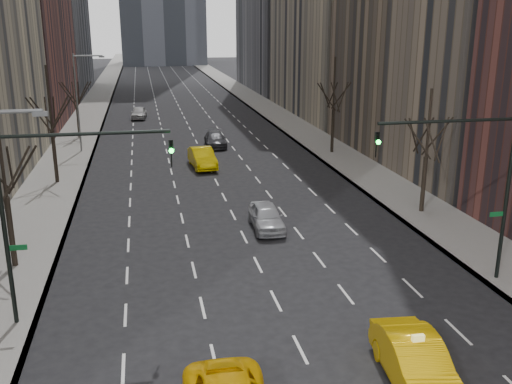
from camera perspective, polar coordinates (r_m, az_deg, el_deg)
sidewalk_left at (r=81.30m, az=-16.22°, el=7.59°), size 4.50×320.00×0.15m
sidewalk_right at (r=82.89m, az=1.06°, el=8.39°), size 4.50×320.00×0.15m
tree_lw_b at (r=30.04m, az=-23.69°, el=-0.46°), size 3.36×3.50×7.82m
tree_lw_c at (r=45.32m, az=-19.70°, el=5.72°), size 3.36×3.50×8.74m
tree_lw_d at (r=63.05m, az=-17.47°, el=8.28°), size 3.36×3.50×7.36m
tree_rw_b at (r=37.40m, az=16.62°, el=3.38°), size 3.36×3.50×7.82m
tree_rw_c at (r=53.63m, az=7.74°, el=8.07°), size 3.36×3.50×8.74m
traffic_mast_left at (r=23.33m, az=-20.19°, el=-0.14°), size 6.69×0.39×8.00m
traffic_mast_right at (r=27.18m, az=21.17°, el=2.02°), size 6.69×0.39×8.00m
streetlight_far at (r=55.77m, az=-17.15°, el=9.46°), size 2.83×0.22×9.00m
taxi_sedan at (r=20.66m, az=15.69°, el=-16.13°), size 2.23×5.21×1.67m
silver_sedan_ahead at (r=33.88m, az=1.05°, el=-2.48°), size 1.91×4.43×1.49m
far_taxi at (r=48.58m, az=-5.39°, el=3.43°), size 2.18×5.19×1.67m
far_suv_grey at (r=56.93m, az=-4.09°, el=5.27°), size 2.22×5.03×1.44m
far_car_white at (r=75.31m, az=-11.63°, el=7.77°), size 2.16×4.60×1.52m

